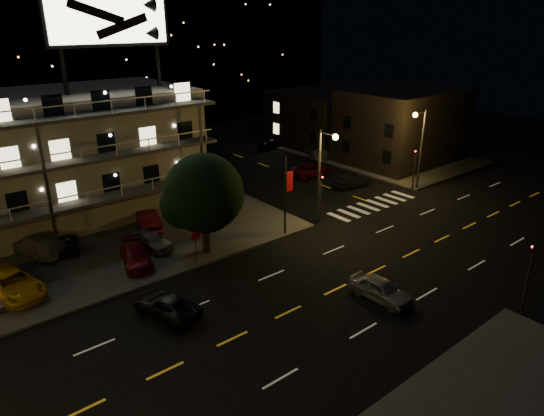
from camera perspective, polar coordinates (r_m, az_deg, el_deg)
ground at (r=30.23m, az=4.83°, el=-10.78°), size 140.00×140.00×0.00m
curb_ne at (r=63.42m, az=11.87°, el=6.34°), size 16.00×24.00×0.15m
motel at (r=44.09m, az=-27.60°, el=4.87°), size 28.00×13.80×18.10m
side_bldg_front at (r=60.14m, az=15.14°, el=9.34°), size 14.06×10.00×8.50m
side_bldg_back at (r=67.80m, az=6.79°, el=10.58°), size 14.06×12.00×7.00m
streetlight_nc at (r=38.85m, az=5.96°, el=4.68°), size 0.44×1.92×8.00m
streetlight_ne at (r=49.40m, az=17.00°, el=7.48°), size 1.92×0.44×8.00m
signal_nw at (r=40.31m, az=5.77°, el=1.73°), size 0.20×0.27×4.60m
signal_sw at (r=31.78m, az=28.05°, el=-6.46°), size 0.20×0.27×4.60m
signal_ne at (r=49.99m, az=16.43°, el=4.86°), size 0.27×0.20×4.60m
banner_north at (r=37.42m, az=1.67°, el=1.66°), size 0.83×0.16×6.40m
stop_sign at (r=33.85m, az=-8.96°, el=-3.97°), size 0.91×0.11×2.61m
tree at (r=34.18m, az=-8.11°, el=1.44°), size 5.84×5.63×7.36m
lot_car_2 at (r=34.06m, az=-28.37°, el=-7.85°), size 3.60×5.79×1.50m
lot_car_3 at (r=34.94m, az=-15.73°, el=-5.37°), size 2.97×4.81×1.30m
lot_car_4 at (r=36.96m, az=-14.22°, el=-3.64°), size 2.54×4.28×1.37m
lot_car_7 at (r=38.90m, az=-25.94°, el=-3.84°), size 3.78×5.60×1.51m
lot_car_8 at (r=38.42m, az=-22.87°, el=-3.87°), size 2.44×3.85×1.22m
lot_car_9 at (r=40.37m, az=-14.37°, el=-1.38°), size 2.85×4.75×1.48m
side_car_0 at (r=49.92m, az=9.34°, el=3.10°), size 3.98×2.00×1.25m
side_car_1 at (r=53.28m, az=4.67°, el=4.53°), size 4.91×2.50×1.33m
side_car_2 at (r=59.85m, az=6.31°, el=6.34°), size 4.60×2.30×1.28m
side_car_3 at (r=64.54m, az=-0.30°, el=7.60°), size 4.18×2.44×1.34m
road_car_east at (r=30.62m, az=12.69°, el=-9.31°), size 1.77×4.14×1.39m
road_car_west at (r=29.21m, az=-12.34°, el=-11.10°), size 2.98×4.74×1.22m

